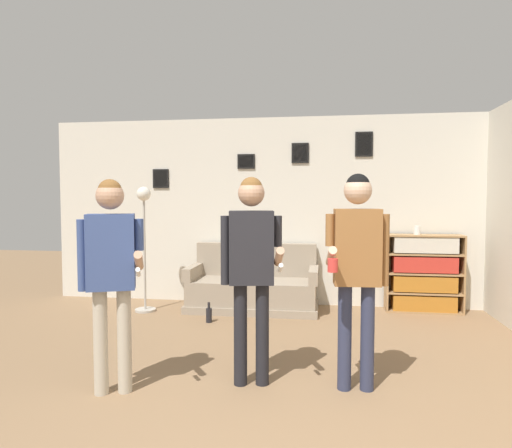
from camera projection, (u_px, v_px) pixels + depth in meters
wall_back at (300, 211)px, 6.58m from camera, size 7.44×0.08×2.70m
couch at (253, 288)px, 6.32m from camera, size 1.79×0.80×0.89m
bookshelf at (424, 273)px, 6.17m from camera, size 1.00×0.30×1.05m
floor_lamp at (144, 227)px, 6.16m from camera, size 0.28×0.28×1.69m
person_player_foreground_left at (111, 263)px, 3.55m from camera, size 0.58×0.41×1.69m
person_player_foreground_center at (251, 258)px, 3.72m from camera, size 0.54×0.44×1.71m
person_watcher_holding_cup at (357, 257)px, 3.61m from camera, size 0.50×0.45×1.74m
bottle_on_floor at (209, 315)px, 5.65m from camera, size 0.07×0.07×0.25m
drinking_cup at (417, 230)px, 6.15m from camera, size 0.09×0.09×0.12m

